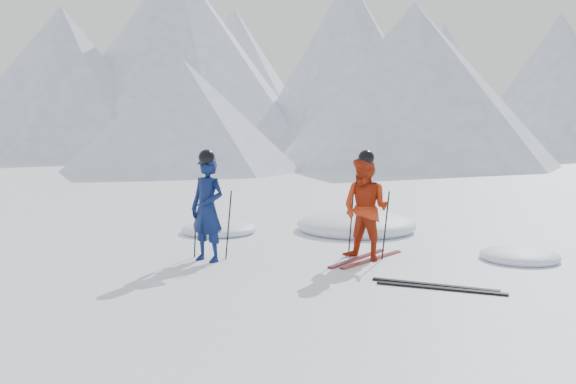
% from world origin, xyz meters
% --- Properties ---
extents(ground, '(160.00, 160.00, 0.00)m').
position_xyz_m(ground, '(0.00, 0.00, 0.00)').
color(ground, white).
rests_on(ground, ground).
extents(skier_blue, '(0.69, 0.53, 1.68)m').
position_xyz_m(skier_blue, '(-3.25, -0.06, 0.84)').
color(skier_blue, '#0B1844').
rests_on(skier_blue, ground).
extents(skier_red, '(0.97, 0.85, 1.67)m').
position_xyz_m(skier_red, '(-0.90, 0.89, 0.83)').
color(skier_red, '#B22C0E').
rests_on(skier_red, ground).
extents(pole_blue_left, '(0.11, 0.08, 1.12)m').
position_xyz_m(pole_blue_left, '(-3.55, 0.09, 0.56)').
color(pole_blue_left, black).
rests_on(pole_blue_left, ground).
extents(pole_blue_right, '(0.11, 0.07, 1.12)m').
position_xyz_m(pole_blue_right, '(-3.00, 0.19, 0.56)').
color(pole_blue_right, black).
rests_on(pole_blue_right, ground).
extents(pole_red_left, '(0.11, 0.09, 1.11)m').
position_xyz_m(pole_red_left, '(-1.20, 1.14, 0.56)').
color(pole_red_left, black).
rests_on(pole_red_left, ground).
extents(pole_red_right, '(0.11, 0.08, 1.11)m').
position_xyz_m(pole_red_right, '(-0.60, 1.04, 0.56)').
color(pole_red_right, black).
rests_on(pole_red_right, ground).
extents(ski_worn_left, '(0.55, 1.66, 0.03)m').
position_xyz_m(ski_worn_left, '(-1.02, 0.89, 0.01)').
color(ski_worn_left, black).
rests_on(ski_worn_left, ground).
extents(ski_worn_right, '(0.66, 1.63, 0.03)m').
position_xyz_m(ski_worn_right, '(-0.78, 0.89, 0.01)').
color(ski_worn_right, black).
rests_on(ski_worn_right, ground).
extents(ski_loose_a, '(1.70, 0.19, 0.03)m').
position_xyz_m(ski_loose_a, '(0.35, -0.41, 0.01)').
color(ski_loose_a, black).
rests_on(ski_loose_a, ground).
extents(ski_loose_b, '(1.70, 0.13, 0.03)m').
position_xyz_m(ski_loose_b, '(0.45, -0.56, 0.01)').
color(ski_loose_b, black).
rests_on(ski_loose_b, ground).
extents(snow_lumps, '(9.15, 5.78, 0.54)m').
position_xyz_m(snow_lumps, '(-1.41, 2.90, 0.00)').
color(snow_lumps, white).
rests_on(snow_lumps, ground).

